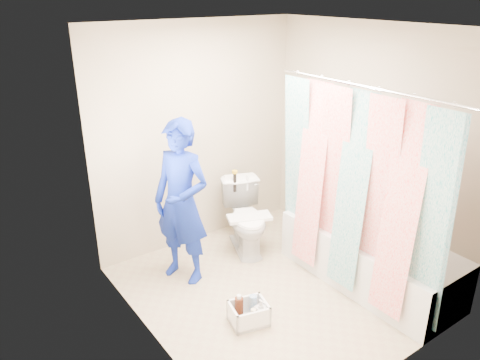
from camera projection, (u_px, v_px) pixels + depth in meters
floor at (272, 290)px, 4.46m from camera, size 2.60×2.60×0.00m
ceiling at (280, 26)px, 3.55m from camera, size 2.40×2.60×0.02m
wall_back at (198, 137)px, 4.98m from camera, size 2.40×0.02×2.40m
wall_front at (404, 232)px, 3.03m from camera, size 2.40×0.02×2.40m
wall_left at (147, 209)px, 3.36m from camera, size 0.02×2.60×2.40m
wall_right at (368, 147)px, 4.66m from camera, size 0.02×2.60×2.40m
bathtub at (369, 257)px, 4.50m from camera, size 0.70×1.75×0.50m
curtain_rod at (364, 86)px, 3.68m from camera, size 0.02×1.90×0.02m
shower_curtain at (353, 194)px, 4.04m from camera, size 0.06×1.75×1.80m
toilet at (246, 218)px, 5.04m from camera, size 0.66×0.84×0.75m
tank_lid at (249, 217)px, 4.90m from camera, size 0.50×0.35×0.03m
tank_internals at (238, 180)px, 5.07m from camera, size 0.17×0.10×0.24m
plumber at (182, 203)px, 4.38m from camera, size 0.60×0.69×1.61m
cleaning_caddy at (250, 314)px, 4.00m from camera, size 0.36×0.32×0.24m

